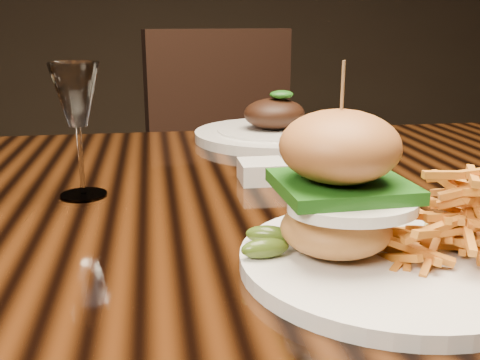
{
  "coord_description": "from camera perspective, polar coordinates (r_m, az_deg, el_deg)",
  "views": [
    {
      "loc": [
        -0.13,
        -0.71,
        0.97
      ],
      "look_at": [
        -0.04,
        -0.15,
        0.81
      ],
      "focal_mm": 42.0,
      "sensor_mm": 36.0,
      "label": 1
    }
  ],
  "objects": [
    {
      "name": "far_dish",
      "position": [
        1.09,
        3.48,
        5.03
      ],
      "size": [
        0.31,
        0.31,
        0.1
      ],
      "rotation": [
        0.0,
        0.0,
        -0.33
      ],
      "color": "silver",
      "rests_on": "dining_table"
    },
    {
      "name": "wine_glass",
      "position": [
        0.74,
        -16.31,
        7.83
      ],
      "size": [
        0.06,
        0.06,
        0.17
      ],
      "color": "white",
      "rests_on": "dining_table"
    },
    {
      "name": "dining_table",
      "position": [
        0.78,
        1.49,
        -6.58
      ],
      "size": [
        1.6,
        0.9,
        0.75
      ],
      "color": "black",
      "rests_on": "ground"
    },
    {
      "name": "ramekin",
      "position": [
        0.81,
        2.24,
        0.88
      ],
      "size": [
        0.07,
        0.07,
        0.03
      ],
      "primitive_type": "cube",
      "rotation": [
        0.0,
        0.0,
        0.04
      ],
      "color": "silver",
      "rests_on": "dining_table"
    },
    {
      "name": "burger_plate",
      "position": [
        0.53,
        15.19,
        -3.54
      ],
      "size": [
        0.28,
        0.28,
        0.19
      ],
      "rotation": [
        0.0,
        0.0,
        -0.16
      ],
      "color": "silver",
      "rests_on": "dining_table"
    },
    {
      "name": "chair_far",
      "position": [
        1.68,
        -0.57,
        0.86
      ],
      "size": [
        0.56,
        0.56,
        0.95
      ],
      "rotation": [
        0.0,
        0.0,
        0.24
      ],
      "color": "black",
      "rests_on": "ground"
    },
    {
      "name": "side_saucer",
      "position": [
        0.62,
        18.75,
        -5.68
      ],
      "size": [
        0.13,
        0.13,
        0.02
      ],
      "rotation": [
        0.0,
        0.0,
        0.23
      ],
      "color": "silver",
      "rests_on": "dining_table"
    }
  ]
}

